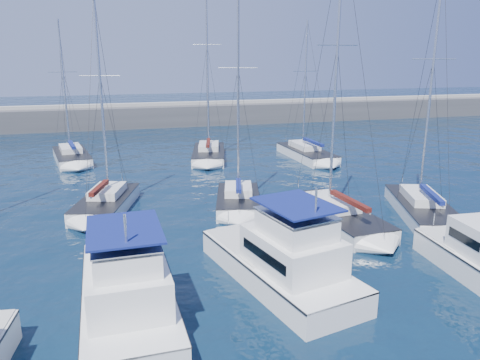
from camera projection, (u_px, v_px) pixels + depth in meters
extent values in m
plane|color=black|center=(223.00, 287.00, 21.94)|extent=(220.00, 220.00, 0.00)
cube|color=#424244|center=(145.00, 119.00, 70.16)|extent=(160.00, 6.00, 4.00)
cube|color=gray|center=(145.00, 105.00, 69.58)|extent=(160.00, 1.20, 0.50)
cube|color=white|center=(128.00, 302.00, 19.80)|extent=(3.86, 10.08, 1.60)
cube|color=#262628|center=(127.00, 286.00, 19.60)|extent=(3.93, 10.08, 0.08)
cube|color=white|center=(127.00, 281.00, 18.26)|extent=(3.16, 4.71, 1.60)
cube|color=black|center=(127.00, 279.00, 18.24)|extent=(3.19, 3.79, 0.45)
cube|color=white|center=(126.00, 254.00, 17.74)|extent=(2.51, 3.31, 0.90)
cube|color=navy|center=(124.00, 229.00, 17.48)|extent=(2.83, 3.78, 0.08)
cube|color=white|center=(278.00, 272.00, 22.52)|extent=(5.71, 10.15, 1.60)
cube|color=#262628|center=(278.00, 258.00, 22.32)|extent=(5.78, 10.16, 0.08)
cube|color=white|center=(293.00, 250.00, 21.10)|extent=(4.00, 5.02, 1.60)
cube|color=black|center=(293.00, 249.00, 21.08)|extent=(3.86, 4.17, 0.45)
cube|color=white|center=(296.00, 226.00, 20.61)|extent=(3.10, 3.59, 0.90)
cube|color=navy|center=(297.00, 204.00, 20.34)|extent=(3.50, 4.09, 0.08)
cube|color=silver|center=(470.00, 263.00, 23.57)|extent=(3.03, 6.15, 1.60)
cube|color=#262628|center=(472.00, 249.00, 23.37)|extent=(3.09, 6.15, 0.08)
cube|color=silver|center=(106.00, 206.00, 32.64)|extent=(4.92, 7.87, 1.30)
cube|color=#262628|center=(106.00, 197.00, 32.47)|extent=(4.98, 7.88, 0.06)
cube|color=silver|center=(107.00, 191.00, 32.83)|extent=(2.77, 3.62, 0.55)
cylinder|color=silver|center=(101.00, 95.00, 31.35)|extent=(0.18, 0.18, 12.84)
cylinder|color=silver|center=(100.00, 190.00, 31.18)|extent=(1.14, 3.55, 0.12)
cube|color=#47130E|center=(99.00, 188.00, 31.05)|extent=(1.25, 3.26, 0.28)
cube|color=white|center=(238.00, 204.00, 33.08)|extent=(4.40, 6.97, 1.30)
cube|color=#262628|center=(238.00, 195.00, 32.92)|extent=(4.46, 6.98, 0.06)
cube|color=white|center=(238.00, 189.00, 33.22)|extent=(2.52, 3.20, 0.55)
cylinder|color=silver|center=(238.00, 89.00, 31.61)|extent=(0.18, 0.18, 13.69)
cylinder|color=silver|center=(238.00, 187.00, 31.76)|extent=(0.91, 3.16, 0.12)
cube|color=navy|center=(238.00, 186.00, 31.62)|extent=(1.05, 2.90, 0.28)
cube|color=silver|center=(336.00, 219.00, 30.11)|extent=(3.87, 9.13, 1.30)
cube|color=#262628|center=(336.00, 209.00, 29.94)|extent=(3.93, 9.13, 0.06)
cube|color=silver|center=(332.00, 202.00, 30.36)|extent=(2.35, 4.05, 0.55)
cylinder|color=silver|center=(336.00, 72.00, 28.50)|extent=(0.18, 0.18, 16.05)
cylinder|color=silver|center=(349.00, 203.00, 28.50)|extent=(0.51, 4.44, 0.12)
cube|color=#47130E|center=(350.00, 201.00, 28.37)|extent=(0.70, 4.02, 0.28)
cube|color=white|center=(422.00, 212.00, 31.46)|extent=(5.66, 9.24, 1.30)
cube|color=#262628|center=(423.00, 203.00, 31.29)|extent=(5.71, 9.26, 0.06)
cube|color=white|center=(421.00, 196.00, 31.74)|extent=(3.08, 4.25, 0.55)
cylinder|color=silver|center=(432.00, 83.00, 30.08)|extent=(0.18, 0.18, 14.65)
cylinder|color=silver|center=(431.00, 196.00, 29.80)|extent=(1.52, 4.17, 0.12)
cube|color=navy|center=(432.00, 194.00, 29.67)|extent=(1.60, 3.84, 0.28)
cube|color=white|center=(72.00, 159.00, 47.23)|extent=(4.42, 8.62, 1.30)
cube|color=#262628|center=(71.00, 153.00, 47.07)|extent=(4.48, 8.63, 0.06)
cube|color=white|center=(70.00, 148.00, 47.43)|extent=(2.56, 3.88, 0.55)
cylinder|color=silver|center=(64.00, 85.00, 46.03)|extent=(0.18, 0.18, 12.30)
cylinder|color=silver|center=(72.00, 146.00, 45.76)|extent=(0.85, 4.06, 0.12)
cube|color=navy|center=(72.00, 145.00, 45.64)|extent=(1.00, 3.70, 0.28)
cube|color=silver|center=(209.00, 156.00, 48.41)|extent=(4.89, 8.95, 1.30)
cube|color=#262628|center=(209.00, 150.00, 48.24)|extent=(4.95, 8.96, 0.06)
cube|color=silver|center=(209.00, 146.00, 48.67)|extent=(2.78, 4.06, 0.55)
cylinder|color=silver|center=(207.00, 62.00, 46.74)|extent=(0.18, 0.18, 16.63)
cylinder|color=silver|center=(208.00, 144.00, 46.79)|extent=(1.05, 4.16, 0.12)
cube|color=#47130E|center=(208.00, 143.00, 46.65)|extent=(1.18, 3.80, 0.28)
cube|color=white|center=(306.00, 155.00, 48.76)|extent=(3.48, 9.14, 1.30)
cube|color=#262628|center=(307.00, 149.00, 48.59)|extent=(3.54, 9.14, 0.06)
cube|color=white|center=(304.00, 145.00, 49.02)|extent=(2.16, 4.03, 0.55)
cylinder|color=silver|center=(305.00, 83.00, 47.66)|extent=(0.18, 0.18, 12.33)
cylinder|color=silver|center=(313.00, 143.00, 47.13)|extent=(0.36, 4.50, 0.12)
cube|color=navy|center=(313.00, 142.00, 46.99)|extent=(0.57, 4.06, 0.28)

